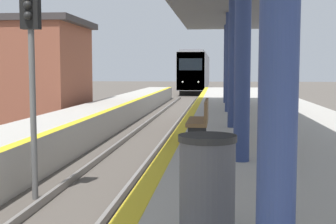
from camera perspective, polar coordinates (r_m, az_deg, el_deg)
name	(u,v)px	position (r m, az deg, el deg)	size (l,w,h in m)	color
train	(196,72)	(56.52, 3.43, 4.91)	(2.77, 22.94, 4.57)	black
signal_near	(31,49)	(9.57, -16.34, 7.41)	(0.36, 0.31, 4.28)	#595959
trash_bin	(207,185)	(4.52, 4.80, -8.87)	(0.56, 0.56, 0.97)	#4C4C51
bench	(201,120)	(10.31, 4.00, -0.93)	(0.44, 1.59, 0.92)	brown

